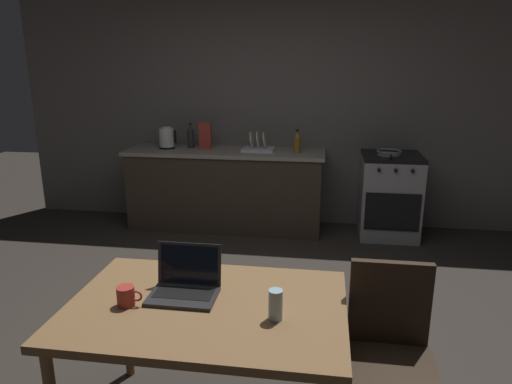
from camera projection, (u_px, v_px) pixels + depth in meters
The scene contains 15 objects.
ground_plane at pixel (229, 339), 3.13m from camera, with size 12.00×12.00×0.00m, color #2D2823.
back_wall at pixel (300, 102), 5.15m from camera, with size 6.40×0.10×2.75m, color #615D5A.
kitchen_counter at pixel (226, 189), 5.17m from camera, with size 2.16×0.64×0.88m.
stove_oven at pixel (389, 195), 4.92m from camera, with size 0.60×0.62×0.88m.
dining_table at pixel (207, 317), 2.18m from camera, with size 1.29×0.87×0.72m.
chair at pixel (390, 347), 2.16m from camera, with size 0.40×0.40×0.91m.
laptop at pixel (185, 285), 2.23m from camera, with size 0.32×0.26×0.23m.
electric_kettle at pixel (167, 138), 5.12m from camera, with size 0.19×0.17×0.24m.
bottle at pixel (297, 142), 4.87m from camera, with size 0.08×0.08×0.25m.
frying_pan at pixel (389, 153), 4.78m from camera, with size 0.25×0.43×0.05m.
coffee_mug at pixel (126, 296), 2.13m from camera, with size 0.12×0.08×0.09m.
drinking_glass at pixel (276, 305), 2.01m from camera, with size 0.06×0.06×0.14m.
cereal_box at pixel (205, 136), 5.07m from camera, with size 0.13×0.05×0.29m.
dish_rack at pixel (258, 146), 4.99m from camera, with size 0.34×0.26×0.21m.
bottle_b at pixel (191, 136), 5.16m from camera, with size 0.07×0.07×0.27m.
Camera 1 is at (0.59, -2.69, 1.80)m, focal length 32.63 mm.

